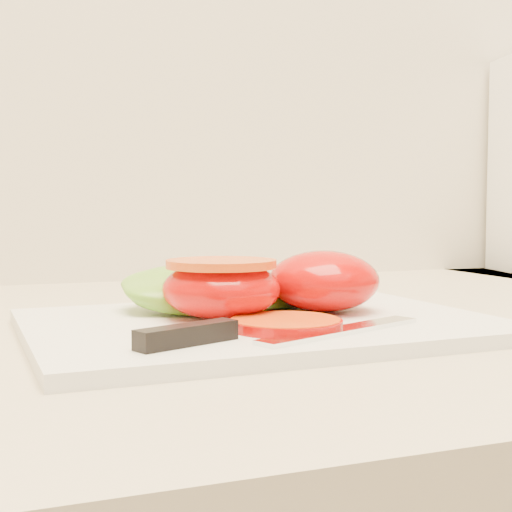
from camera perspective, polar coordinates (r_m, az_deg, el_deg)
name	(u,v)px	position (r m, az deg, el deg)	size (l,w,h in m)	color
cutting_board	(261,325)	(0.52, 0.39, -5.56)	(0.33, 0.24, 0.01)	white
tomato_half_dome	(324,281)	(0.56, 5.44, -2.00)	(0.09, 0.09, 0.05)	red
tomato_half_cut	(221,286)	(0.52, -2.79, -2.45)	(0.09, 0.09, 0.04)	red
tomato_slice_0	(286,324)	(0.48, 2.38, -5.45)	(0.07, 0.07, 0.01)	orange
tomato_slice_1	(290,322)	(0.49, 2.71, -5.30)	(0.06, 0.06, 0.01)	orange
lettuce_leaf_0	(212,289)	(0.58, -3.56, -2.68)	(0.15, 0.10, 0.03)	#6BB931
lettuce_leaf_1	(257,288)	(0.60, 0.06, -2.60)	(0.12, 0.09, 0.03)	#6BB931
knife	(251,333)	(0.44, -0.39, -6.18)	(0.21, 0.07, 0.01)	silver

